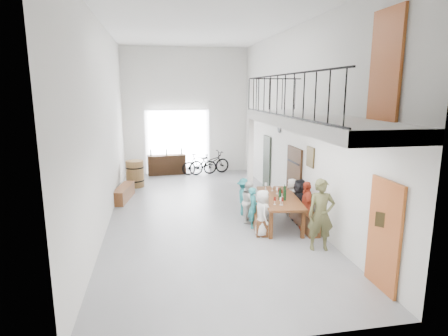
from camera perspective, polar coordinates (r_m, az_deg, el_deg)
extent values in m
plane|color=gray|center=(11.43, -3.02, -6.95)|extent=(12.00, 12.00, 0.00)
plane|color=silver|center=(16.81, -5.81, 8.61)|extent=(5.50, 0.00, 5.50)
plane|color=silver|center=(5.01, 5.56, 1.14)|extent=(5.50, 0.00, 5.50)
plane|color=silver|center=(10.86, -17.82, 6.38)|extent=(0.00, 12.00, 12.00)
plane|color=silver|center=(11.53, 10.61, 7.03)|extent=(0.00, 12.00, 12.00)
plane|color=white|center=(10.97, -3.36, 21.38)|extent=(12.00, 12.00, 0.00)
cube|color=white|center=(16.85, -7.05, 3.98)|extent=(2.80, 0.08, 2.80)
cube|color=#AD5224|center=(7.58, 23.19, -9.44)|extent=(0.06, 0.95, 2.10)
cube|color=#321D0D|center=(11.51, 10.58, -1.82)|extent=(0.06, 1.10, 2.00)
cube|color=#2B3229|center=(14.10, 6.54, 0.81)|extent=(0.06, 0.80, 2.00)
cube|color=#AD5224|center=(7.45, 23.41, 14.16)|extent=(0.06, 0.90, 1.95)
cube|color=#3E3218|center=(10.34, 13.03, 1.64)|extent=(0.04, 0.45, 0.55)
cylinder|color=white|center=(12.67, 8.44, 5.92)|extent=(0.04, 0.28, 0.28)
cube|color=white|center=(8.28, 13.71, 6.82)|extent=(1.50, 5.60, 0.25)
cube|color=black|center=(7.98, 9.12, 13.87)|extent=(0.03, 5.60, 0.03)
cube|color=black|center=(8.00, 8.93, 7.92)|extent=(0.03, 5.60, 0.03)
cube|color=black|center=(10.85, 7.87, 13.33)|extent=(1.50, 0.03, 0.03)
cube|color=white|center=(10.85, 4.02, -0.10)|extent=(0.14, 0.14, 2.88)
cube|color=brown|center=(10.42, 8.47, -4.55)|extent=(1.27, 2.46, 0.06)
cube|color=brown|center=(9.52, 7.16, -8.60)|extent=(0.09, 0.09, 0.73)
cube|color=brown|center=(9.69, 11.93, -8.41)|extent=(0.09, 0.09, 0.73)
cube|color=brown|center=(11.42, 5.44, -5.07)|extent=(0.09, 0.09, 0.73)
cube|color=brown|center=(11.56, 9.43, -4.97)|extent=(0.09, 0.09, 0.73)
cube|color=brown|center=(10.48, 5.21, -7.52)|extent=(0.57, 1.88, 0.43)
cube|color=brown|center=(10.77, 11.59, -6.89)|extent=(0.41, 2.29, 0.52)
cylinder|color=black|center=(10.46, 9.21, -3.35)|extent=(0.07, 0.07, 0.35)
cylinder|color=black|center=(10.12, 8.56, -3.84)|extent=(0.07, 0.07, 0.35)
cylinder|color=black|center=(10.11, 8.52, -3.86)|extent=(0.07, 0.07, 0.35)
cylinder|color=black|center=(10.08, 9.27, -3.92)|extent=(0.07, 0.07, 0.35)
cube|color=brown|center=(13.19, -15.01, -3.72)|extent=(0.64, 1.70, 0.47)
cylinder|color=olive|center=(14.79, -13.41, -0.86)|extent=(0.68, 0.68, 1.02)
cylinder|color=black|center=(14.85, -13.36, -1.82)|extent=(0.69, 0.69, 0.05)
cylinder|color=black|center=(14.74, -13.45, 0.11)|extent=(0.69, 0.69, 0.05)
cube|color=#321D0D|center=(16.71, -8.71, 0.50)|extent=(1.68, 0.61, 0.87)
cylinder|color=black|center=(16.55, -11.09, 2.33)|extent=(0.06, 0.06, 0.28)
cylinder|color=black|center=(16.57, -8.76, 2.42)|extent=(0.06, 0.06, 0.28)
cylinder|color=black|center=(16.72, -6.50, 2.57)|extent=(0.06, 0.06, 0.28)
imported|color=silver|center=(9.63, 5.88, -6.83)|extent=(0.43, 0.62, 1.21)
imported|color=teal|center=(10.20, 4.46, -6.01)|extent=(0.36, 0.46, 1.11)
imported|color=silver|center=(10.62, 3.90, -5.13)|extent=(0.59, 0.67, 1.17)
imported|color=teal|center=(11.18, 3.03, -4.38)|extent=(0.48, 0.76, 1.11)
imported|color=#A5321C|center=(10.18, 12.43, -5.65)|extent=(0.48, 0.83, 1.33)
imported|color=black|center=(10.66, 11.37, -4.98)|extent=(0.41, 1.19, 1.27)
imported|color=silver|center=(11.32, 10.30, -4.35)|extent=(0.45, 0.60, 1.11)
imported|color=brown|center=(8.99, 14.57, -6.91)|extent=(0.68, 0.52, 1.69)
imported|color=#1C4D16|center=(12.73, 7.46, -4.06)|extent=(0.41, 0.37, 0.43)
imported|color=black|center=(16.61, -2.27, 0.81)|extent=(2.02, 1.17, 1.01)
imported|color=black|center=(16.46, -3.77, 0.57)|extent=(1.60, 0.61, 0.94)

